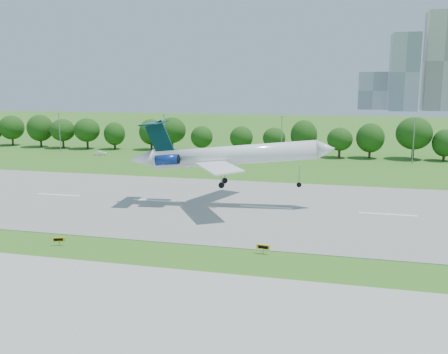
% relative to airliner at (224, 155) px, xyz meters
% --- Properties ---
extents(ground, '(600.00, 600.00, 0.00)m').
position_rel_airliner_xyz_m(ground, '(-12.56, -24.81, -8.89)').
color(ground, '#2C671B').
rests_on(ground, ground).
extents(runway, '(400.00, 45.00, 0.08)m').
position_rel_airliner_xyz_m(runway, '(-12.56, 0.19, -8.85)').
color(runway, gray).
rests_on(runway, ground).
extents(tree_line, '(288.40, 8.40, 10.40)m').
position_rel_airliner_xyz_m(tree_line, '(-12.56, 67.19, -2.70)').
color(tree_line, '#382314').
rests_on(tree_line, ground).
extents(light_poles, '(175.90, 0.25, 12.19)m').
position_rel_airliner_xyz_m(light_poles, '(-15.06, 57.19, -2.55)').
color(light_poles, gray).
rests_on(light_poles, ground).
extents(skyline, '(127.00, 52.00, 80.00)m').
position_rel_airliner_xyz_m(skyline, '(87.60, 365.80, 21.58)').
color(skyline, '#B2B2B7').
rests_on(skyline, ground).
extents(airliner, '(35.73, 25.77, 11.31)m').
position_rel_airliner_xyz_m(airliner, '(0.00, 0.00, 0.00)').
color(airliner, white).
rests_on(airliner, ground).
extents(taxi_sign_centre, '(1.57, 0.70, 1.13)m').
position_rel_airliner_xyz_m(taxi_sign_centre, '(-15.48, -26.83, -8.05)').
color(taxi_sign_centre, gray).
rests_on(taxi_sign_centre, ground).
extents(taxi_sign_right, '(1.70, 0.37, 1.19)m').
position_rel_airliner_xyz_m(taxi_sign_right, '(10.95, -23.55, -8.01)').
color(taxi_sign_right, gray).
rests_on(taxi_sign_right, ground).
extents(service_vehicle_a, '(3.78, 2.52, 1.18)m').
position_rel_airliner_xyz_m(service_vehicle_a, '(-51.67, 53.18, -8.30)').
color(service_vehicle_a, white).
rests_on(service_vehicle_a, ground).
extents(service_vehicle_b, '(3.26, 1.71, 1.06)m').
position_rel_airliner_xyz_m(service_vehicle_b, '(-27.29, 50.80, -8.36)').
color(service_vehicle_b, silver).
rests_on(service_vehicle_b, ground).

